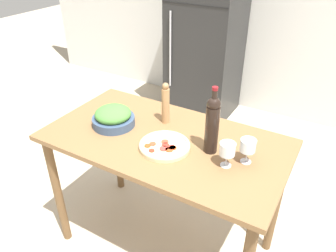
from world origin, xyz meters
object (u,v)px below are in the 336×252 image
(wine_glass_near, at_px, (227,150))
(pepper_mill, at_px, (166,104))
(wine_glass_far, at_px, (248,146))
(salad_bowl, at_px, (113,117))
(refrigerator, at_px, (206,37))
(homemade_pizza, at_px, (165,146))
(wine_bottle, at_px, (212,124))

(wine_glass_near, xyz_separation_m, pepper_mill, (-0.49, 0.22, 0.03))
(wine_glass_far, relative_size, pepper_mill, 0.51)
(wine_glass_far, height_order, pepper_mill, pepper_mill)
(wine_glass_near, relative_size, salad_bowl, 0.52)
(pepper_mill, xyz_separation_m, salad_bowl, (-0.26, -0.19, -0.07))
(refrigerator, height_order, homemade_pizza, refrigerator)
(refrigerator, relative_size, wine_glass_near, 13.31)
(wine_glass_near, distance_m, pepper_mill, 0.54)
(wine_glass_far, bearing_deg, homemade_pizza, -166.53)
(refrigerator, distance_m, salad_bowl, 1.99)
(refrigerator, xyz_separation_m, wine_glass_far, (1.10, -1.93, 0.09))
(refrigerator, xyz_separation_m, wine_bottle, (0.90, -1.93, 0.16))
(wine_glass_near, height_order, pepper_mill, pepper_mill)
(wine_glass_far, height_order, homemade_pizza, wine_glass_far)
(homemade_pizza, bearing_deg, wine_glass_near, 3.46)
(wine_bottle, relative_size, wine_glass_near, 2.79)
(wine_glass_near, relative_size, wine_glass_far, 1.00)
(wine_bottle, bearing_deg, pepper_mill, 158.47)
(refrigerator, bearing_deg, wine_glass_near, -62.95)
(pepper_mill, bearing_deg, wine_glass_far, -14.12)
(refrigerator, bearing_deg, wine_bottle, -64.89)
(wine_bottle, xyz_separation_m, wine_glass_near, (0.12, -0.08, -0.08))
(salad_bowl, relative_size, homemade_pizza, 0.92)
(refrigerator, bearing_deg, pepper_mill, -73.23)
(pepper_mill, bearing_deg, wine_bottle, -21.53)
(wine_glass_near, bearing_deg, salad_bowl, 177.47)
(wine_glass_near, height_order, salad_bowl, wine_glass_near)
(refrigerator, distance_m, wine_glass_near, 2.25)
(wine_glass_far, xyz_separation_m, pepper_mill, (-0.57, 0.14, 0.03))
(wine_glass_near, height_order, wine_glass_far, same)
(pepper_mill, height_order, salad_bowl, pepper_mill)
(wine_glass_far, xyz_separation_m, homemade_pizza, (-0.43, -0.10, -0.08))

